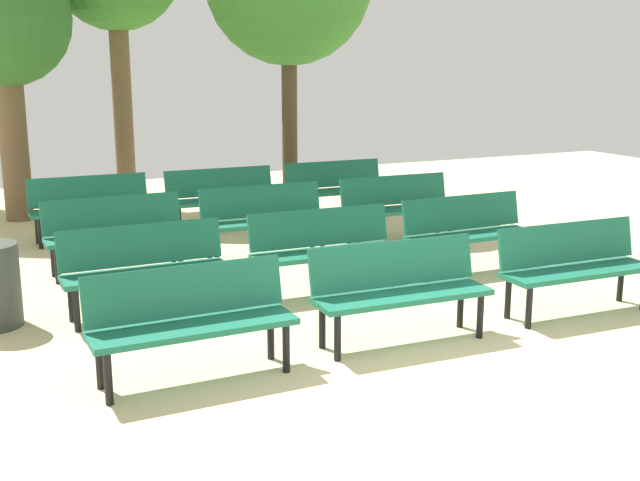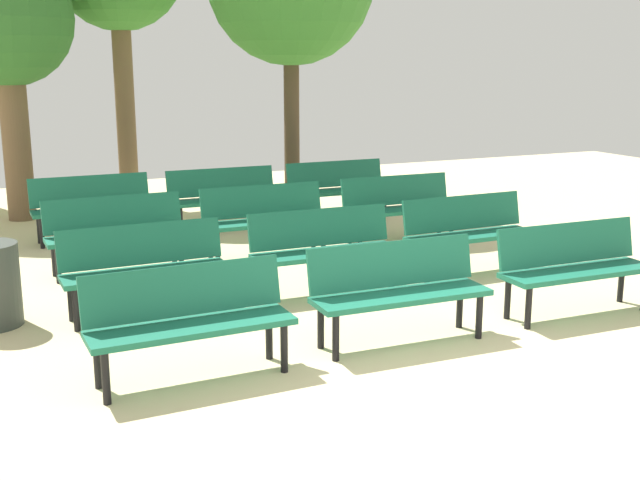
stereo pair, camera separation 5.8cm
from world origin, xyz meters
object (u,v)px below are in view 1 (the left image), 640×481
bench_r0_c2 (574,262)px  bench_r3_c1 (222,195)px  bench_r1_c0 (145,264)px  bench_r1_c2 (467,228)px  tree_0 (4,25)px  bench_r2_c1 (264,216)px  bench_r0_c1 (399,286)px  bench_r0_c0 (191,316)px  bench_r2_c2 (398,204)px  bench_r3_c2 (336,186)px  bench_r2_c0 (115,229)px  bench_r3_c0 (90,204)px  bench_r1_c1 (324,245)px

bench_r0_c2 → bench_r3_c1: size_ratio=1.00×
bench_r1_c0 → bench_r0_c2: bearing=-24.7°
bench_r1_c2 → tree_0: bearing=129.4°
bench_r2_c1 → bench_r0_c2: bearing=-60.4°
bench_r0_c1 → bench_r3_c1: (0.06, 5.15, 0.00)m
bench_r0_c0 → bench_r3_c1: (1.96, 5.19, 0.00)m
bench_r2_c2 → tree_0: size_ratio=0.40×
bench_r0_c2 → bench_r3_c2: (-0.03, 5.20, 0.00)m
bench_r1_c2 → bench_r3_c1: 3.91m
bench_r2_c1 → bench_r3_c2: (1.87, 1.74, 0.00)m
bench_r2_c0 → bench_r3_c2: size_ratio=1.00×
bench_r3_c0 → bench_r2_c1: bearing=-43.7°
bench_r1_c1 → tree_0: (-2.62, 5.45, 2.41)m
bench_r2_c1 → bench_r2_c2: size_ratio=1.00×
bench_r0_c0 → bench_r2_c0: size_ratio=1.00×
bench_r1_c2 → bench_r2_c1: same height
bench_r0_c0 → bench_r0_c1: 1.89m
bench_r0_c1 → bench_r1_c2: (1.94, 1.72, 0.00)m
bench_r1_c2 → bench_r2_c1: (-1.87, 1.73, 0.00)m
bench_r3_c0 → tree_0: bearing=111.7°
bench_r0_c2 → bench_r3_c2: 5.20m
bench_r2_c1 → bench_r2_c2: 1.95m
bench_r0_c0 → bench_r1_c2: bearing=23.7°
bench_r1_c0 → tree_0: size_ratio=0.40×
bench_r0_c0 → tree_0: size_ratio=0.40×
bench_r1_c0 → bench_r3_c1: same height
bench_r3_c1 → bench_r3_c2: 1.86m
bench_r0_c1 → tree_0: 7.94m
bench_r0_c1 → bench_r3_c2: bearing=71.5°
bench_r1_c2 → bench_r3_c2: size_ratio=1.00×
bench_r0_c1 → bench_r1_c2: same height
bench_r3_c0 → bench_r3_c2: 3.72m
bench_r1_c1 → bench_r3_c1: same height
bench_r0_c1 → bench_r3_c0: same height
bench_r1_c0 → bench_r2_c1: 2.61m
bench_r2_c0 → tree_0: bearing=100.8°
bench_r2_c1 → bench_r3_c0: bearing=137.4°
bench_r3_c1 → bench_r0_c1: bearing=-89.6°
bench_r1_c2 → bench_r0_c0: bearing=-155.8°
bench_r2_c0 → bench_r3_c0: size_ratio=1.00×
bench_r0_c1 → bench_r1_c1: bearing=89.9°
bench_r1_c1 → bench_r0_c2: bearing=-40.5°
bench_r0_c2 → bench_r2_c1: size_ratio=1.00×
bench_r1_c2 → bench_r1_c0: bearing=-179.8°
bench_r0_c2 → bench_r2_c1: bearing=120.5°
bench_r1_c2 → bench_r3_c0: same height
bench_r3_c0 → bench_r3_c1: 1.86m
bench_r1_c0 → bench_r3_c2: (3.78, 3.50, 0.00)m
bench_r1_c1 → bench_r3_c2: size_ratio=1.00×
bench_r3_c0 → tree_0: tree_0 is taller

